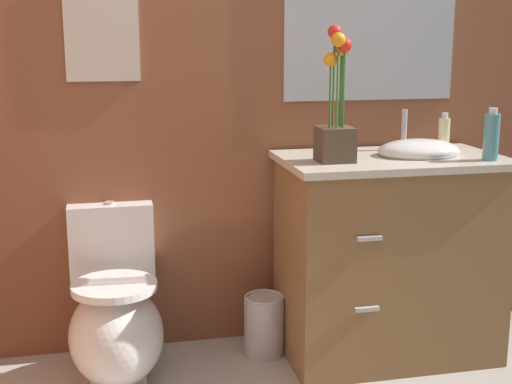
{
  "coord_description": "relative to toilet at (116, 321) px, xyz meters",
  "views": [
    {
      "loc": [
        -0.85,
        -1.5,
        1.38
      ],
      "look_at": [
        -0.25,
        1.2,
        0.77
      ],
      "focal_mm": 49.52,
      "sensor_mm": 36.0,
      "label": 1
    }
  ],
  "objects": [
    {
      "name": "lotion_bottle",
      "position": [
        1.45,
        0.06,
        0.72
      ],
      "size": [
        0.05,
        0.05,
        0.17
      ],
      "color": "beige",
      "rests_on": "vanity_cabinet"
    },
    {
      "name": "vanity_cabinet",
      "position": [
        1.18,
        -0.03,
        0.21
      ],
      "size": [
        0.94,
        0.56,
        1.07
      ],
      "color": "brown",
      "rests_on": "ground_plane"
    },
    {
      "name": "flower_vase",
      "position": [
        0.9,
        -0.09,
        0.83
      ],
      "size": [
        0.14,
        0.14,
        0.54
      ],
      "color": "#4C3D2D",
      "rests_on": "vanity_cabinet"
    },
    {
      "name": "wall_back",
      "position": [
        1.02,
        0.3,
        1.01
      ],
      "size": [
        4.5,
        0.05,
        2.5
      ],
      "primitive_type": "cube",
      "color": "brown",
      "rests_on": "ground_plane"
    },
    {
      "name": "toilet",
      "position": [
        0.0,
        0.0,
        0.0
      ],
      "size": [
        0.38,
        0.59,
        0.69
      ],
      "color": "white",
      "rests_on": "ground_plane"
    },
    {
      "name": "wall_mirror",
      "position": [
        1.17,
        0.27,
        1.21
      ],
      "size": [
        0.8,
        0.01,
        0.7
      ],
      "primitive_type": "cube",
      "color": "#B2BCC6"
    },
    {
      "name": "wall_poster",
      "position": [
        0.0,
        0.27,
        1.18
      ],
      "size": [
        0.3,
        0.01,
        0.46
      ],
      "primitive_type": "cube",
      "color": "beige"
    },
    {
      "name": "trash_bin",
      "position": [
        0.64,
        0.07,
        -0.11
      ],
      "size": [
        0.18,
        0.18,
        0.27
      ],
      "color": "#B7B7BC",
      "rests_on": "ground_plane"
    },
    {
      "name": "soap_bottle",
      "position": [
        1.53,
        -0.2,
        0.74
      ],
      "size": [
        0.06,
        0.06,
        0.21
      ],
      "color": "teal",
      "rests_on": "vanity_cabinet"
    }
  ]
}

